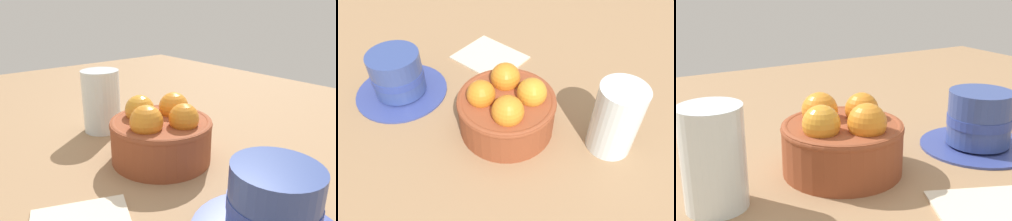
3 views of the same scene
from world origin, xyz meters
The scene contains 5 objects.
ground_plane centered at (0.00, 0.00, -1.65)cm, with size 145.37×114.78×3.30cm, color #997551.
terracotta_bowl centered at (-0.02, -0.01, 3.81)cm, with size 13.77×13.77×8.65cm.
coffee_cup centered at (18.71, -2.27, 3.24)cm, with size 14.62×14.62×7.43cm.
water_glass centered at (-14.54, -1.03, 5.11)cm, with size 6.14×6.14×10.22cm, color silver.
folded_napkin centered at (8.10, -15.58, 0.30)cm, with size 11.68×9.56×0.60cm, color beige.
Camera 2 is at (-9.64, 31.14, 35.45)cm, focal length 34.72 mm.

